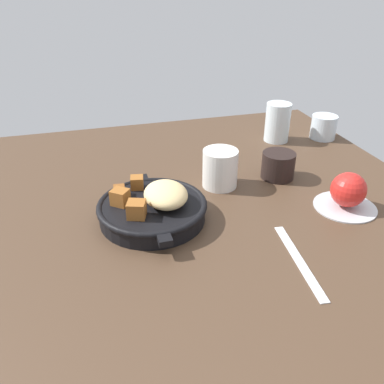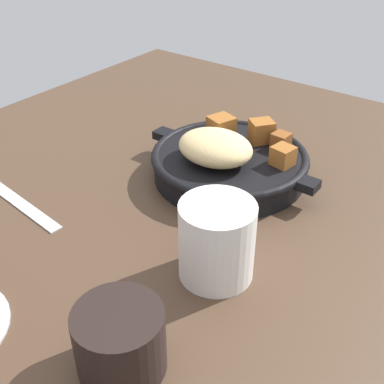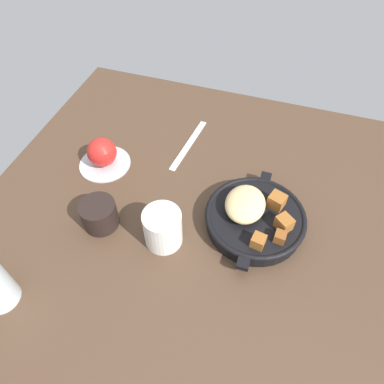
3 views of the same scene
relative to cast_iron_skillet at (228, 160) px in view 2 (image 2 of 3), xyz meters
The scene contains 5 objects.
ground_plane 12.88cm from the cast_iron_skillet, 112.18° to the left, with size 100.41×100.20×2.40cm, color #473323.
cast_iron_skillet is the anchor object (origin of this frame).
butter_knife 28.91cm from the cast_iron_skillet, 47.49° to the left, with size 20.10×1.60×0.36cm, color silver.
coffee_mug_dark 32.97cm from the cast_iron_skillet, 107.44° to the left, with size 7.68×7.68×6.22cm, color black.
ceramic_mug_white 19.63cm from the cast_iron_skillet, 119.59° to the left, with size 7.84×7.84×8.60cm, color silver.
Camera 2 is at (-26.50, 38.52, 35.92)cm, focal length 46.28 mm.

